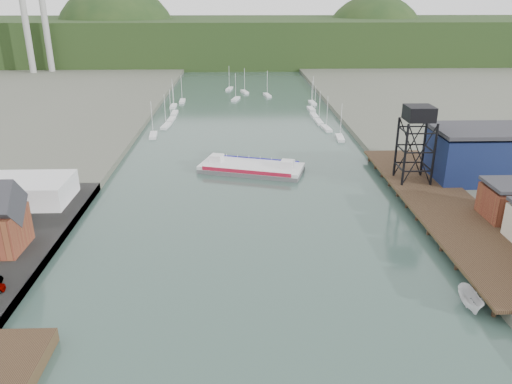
{
  "coord_description": "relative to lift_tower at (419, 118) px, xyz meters",
  "views": [
    {
      "loc": [
        -1.86,
        -41.54,
        38.81
      ],
      "look_at": [
        1.19,
        47.26,
        4.0
      ],
      "focal_mm": 35.0,
      "sensor_mm": 36.0,
      "label": 1
    }
  ],
  "objects": [
    {
      "name": "motorboat",
      "position": [
        -6.38,
        -44.07,
        -14.46
      ],
      "size": [
        2.77,
        6.32,
        2.38
      ],
      "primitive_type": "imported",
      "rotation": [
        0.0,
        0.0,
        -0.07
      ],
      "color": "silver",
      "rests_on": "ground"
    },
    {
      "name": "chain_ferry",
      "position": [
        -34.1,
        12.88,
        -14.65
      ],
      "size": [
        25.85,
        16.24,
        3.47
      ],
      "rotation": [
        0.0,
        0.0,
        -0.3
      ],
      "color": "#545457",
      "rests_on": "ground"
    },
    {
      "name": "lift_tower",
      "position": [
        0.0,
        0.0,
        0.0
      ],
      "size": [
        6.5,
        6.5,
        16.0
      ],
      "color": "black",
      "rests_on": "east_pier"
    },
    {
      "name": "smokestacks",
      "position": [
        -141.0,
        174.5,
        14.35
      ],
      "size": [
        11.2,
        8.2,
        60.0
      ],
      "color": "#9B9C97",
      "rests_on": "ground"
    },
    {
      "name": "distant_hills",
      "position": [
        -38.98,
        243.35,
        -5.27
      ],
      "size": [
        500.0,
        120.0,
        80.0
      ],
      "color": "black",
      "rests_on": "ground"
    },
    {
      "name": "marina_sailboats",
      "position": [
        -34.92,
        80.46,
        -15.3
      ],
      "size": [
        57.71,
        92.65,
        0.9
      ],
      "color": "silver",
      "rests_on": "ground"
    },
    {
      "name": "blue_shed",
      "position": [
        15.0,
        2.0,
        -8.59
      ],
      "size": [
        20.5,
        14.5,
        11.3
      ],
      "color": "#0E153D",
      "rests_on": "east_land"
    },
    {
      "name": "white_shed",
      "position": [
        -79.0,
        -8.0,
        -11.8
      ],
      "size": [
        18.0,
        12.0,
        4.5
      ],
      "primitive_type": "cube",
      "color": "silver",
      "rests_on": "west_quay"
    },
    {
      "name": "east_pier",
      "position": [
        2.0,
        -13.0,
        -13.75
      ],
      "size": [
        14.0,
        70.0,
        2.45
      ],
      "color": "black",
      "rests_on": "ground"
    }
  ]
}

